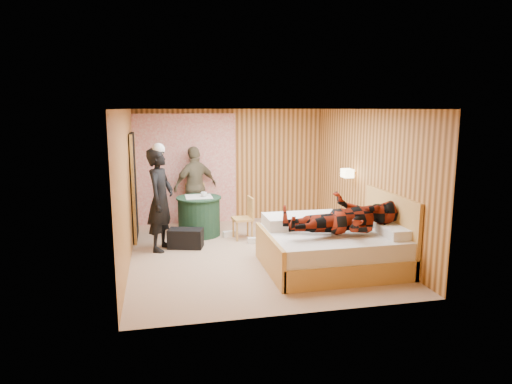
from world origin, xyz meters
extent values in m
cube|color=tan|center=(0.00, 0.00, 0.00)|extent=(4.20, 5.00, 0.01)
cube|color=white|center=(0.00, 0.00, 2.50)|extent=(4.20, 5.00, 0.01)
cube|color=tan|center=(0.00, 2.50, 1.25)|extent=(4.20, 0.02, 2.50)
cube|color=tan|center=(-2.10, 0.00, 1.25)|extent=(0.02, 5.00, 2.50)
cube|color=tan|center=(2.10, 0.00, 1.25)|extent=(0.02, 5.00, 2.50)
cube|color=silver|center=(-1.00, 2.43, 1.20)|extent=(2.20, 0.08, 2.40)
cube|color=black|center=(-2.06, 1.40, 1.02)|extent=(0.06, 0.90, 2.05)
cylinder|color=gold|center=(2.00, 0.45, 1.30)|extent=(0.18, 0.04, 0.04)
cube|color=#FFEDB2|center=(1.92, 0.45, 1.30)|extent=(0.18, 0.24, 0.16)
cube|color=#E9B15F|center=(1.10, -1.02, 0.16)|extent=(2.13, 1.70, 0.32)
cube|color=silver|center=(1.10, -1.02, 0.45)|extent=(2.07, 1.64, 0.27)
cube|color=#E9B15F|center=(0.04, -1.02, 0.30)|extent=(0.06, 1.70, 0.60)
cube|color=#E9B15F|center=(2.06, -1.02, 0.59)|extent=(0.06, 1.70, 1.17)
cube|color=silver|center=(1.93, -1.43, 0.66)|extent=(0.40, 0.59, 0.15)
cube|color=silver|center=(1.93, -0.62, 0.66)|extent=(0.40, 0.59, 0.15)
cube|color=silver|center=(0.73, -0.54, 0.68)|extent=(1.28, 0.64, 0.19)
cube|color=#E9B15F|center=(1.88, 0.18, 0.25)|extent=(0.36, 0.50, 0.50)
cube|color=#E9B15F|center=(1.88, 0.18, 0.41)|extent=(0.38, 0.52, 0.03)
cylinder|color=#1E412D|center=(-0.82, 1.35, 0.38)|extent=(0.83, 0.83, 0.76)
cylinder|color=#1E412D|center=(-0.82, 1.35, 0.76)|extent=(0.89, 0.89, 0.03)
cube|color=silver|center=(-0.82, 1.35, 0.78)|extent=(0.54, 0.54, 0.01)
cube|color=#E9B15F|center=(-0.82, 1.97, 0.45)|extent=(0.44, 0.44, 0.05)
cube|color=#E9B15F|center=(-0.83, 2.16, 0.70)|extent=(0.42, 0.06, 0.46)
cylinder|color=#E9B15F|center=(-0.99, 1.80, 0.21)|extent=(0.04, 0.04, 0.43)
cylinder|color=#E9B15F|center=(-0.66, 2.15, 0.21)|extent=(0.04, 0.04, 0.43)
cube|color=#E9B15F|center=(-0.02, 0.92, 0.40)|extent=(0.40, 0.40, 0.04)
cube|color=#E9B15F|center=(0.14, 0.93, 0.62)|extent=(0.07, 0.37, 0.41)
cylinder|color=#E9B15F|center=(-0.19, 1.05, 0.19)|extent=(0.04, 0.04, 0.38)
cylinder|color=#E9B15F|center=(0.14, 0.78, 0.19)|extent=(0.04, 0.04, 0.38)
cube|color=black|center=(-1.15, 0.56, 0.17)|extent=(0.68, 0.48, 0.35)
cube|color=silver|center=(-0.26, 1.09, 0.06)|extent=(0.28, 0.16, 0.11)
cube|color=silver|center=(0.14, 0.55, 0.06)|extent=(0.26, 0.13, 0.11)
imported|color=black|center=(-1.57, 0.53, 0.92)|extent=(0.66, 0.79, 1.84)
imported|color=brown|center=(-0.82, 2.10, 0.86)|extent=(1.09, 0.81, 1.72)
imported|color=maroon|center=(1.15, -1.22, 1.02)|extent=(0.86, 0.67, 1.77)
imported|color=silver|center=(1.88, 0.13, 0.51)|extent=(0.26, 0.28, 0.02)
imported|color=silver|center=(1.88, 0.13, 0.53)|extent=(0.24, 0.27, 0.02)
imported|color=silver|center=(1.88, 0.31, 0.55)|extent=(0.11, 0.11, 0.09)
imported|color=silver|center=(-0.72, 1.30, 0.84)|extent=(0.15, 0.15, 0.10)
camera|label=1|loc=(-1.59, -7.56, 2.51)|focal=32.00mm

